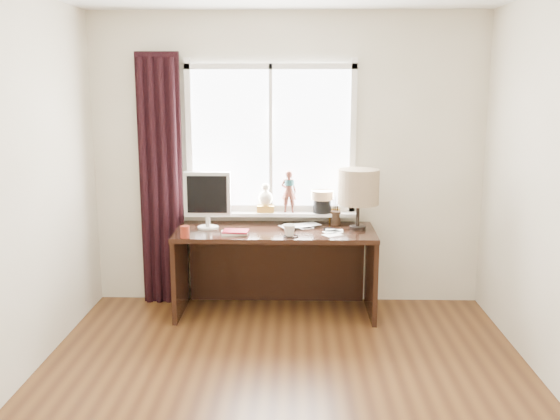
{
  "coord_description": "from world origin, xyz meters",
  "views": [
    {
      "loc": [
        0.07,
        -3.56,
        1.97
      ],
      "look_at": [
        -0.05,
        1.25,
        1.0
      ],
      "focal_mm": 40.0,
      "sensor_mm": 36.0,
      "label": 1
    }
  ],
  "objects_px": {
    "mug": "(289,230)",
    "table_lamp": "(358,188)",
    "monitor": "(207,197)",
    "red_cup": "(185,232)",
    "laptop": "(300,226)",
    "desk": "(276,254)"
  },
  "relations": [
    {
      "from": "red_cup",
      "to": "desk",
      "type": "xyz_separation_m",
      "value": [
        0.72,
        0.4,
        -0.29
      ]
    },
    {
      "from": "laptop",
      "to": "monitor",
      "type": "distance_m",
      "value": 0.84
    },
    {
      "from": "desk",
      "to": "table_lamp",
      "type": "height_order",
      "value": "table_lamp"
    },
    {
      "from": "desk",
      "to": "monitor",
      "type": "bearing_deg",
      "value": -175.09
    },
    {
      "from": "red_cup",
      "to": "laptop",
      "type": "bearing_deg",
      "value": 21.75
    },
    {
      "from": "laptop",
      "to": "monitor",
      "type": "bearing_deg",
      "value": 154.36
    },
    {
      "from": "red_cup",
      "to": "desk",
      "type": "bearing_deg",
      "value": 28.75
    },
    {
      "from": "red_cup",
      "to": "monitor",
      "type": "relative_size",
      "value": 0.2
    },
    {
      "from": "mug",
      "to": "laptop",
      "type": "bearing_deg",
      "value": 72.5
    },
    {
      "from": "mug",
      "to": "red_cup",
      "type": "relative_size",
      "value": 1.04
    },
    {
      "from": "monitor",
      "to": "red_cup",
      "type": "bearing_deg",
      "value": -111.78
    },
    {
      "from": "red_cup",
      "to": "desk",
      "type": "height_order",
      "value": "red_cup"
    },
    {
      "from": "red_cup",
      "to": "monitor",
      "type": "xyz_separation_m",
      "value": [
        0.14,
        0.35,
        0.23
      ]
    },
    {
      "from": "mug",
      "to": "table_lamp",
      "type": "height_order",
      "value": "table_lamp"
    },
    {
      "from": "monitor",
      "to": "table_lamp",
      "type": "xyz_separation_m",
      "value": [
        1.29,
        -0.01,
        0.09
      ]
    },
    {
      "from": "mug",
      "to": "desk",
      "type": "distance_m",
      "value": 0.45
    },
    {
      "from": "laptop",
      "to": "mug",
      "type": "bearing_deg",
      "value": -135.07
    },
    {
      "from": "laptop",
      "to": "mug",
      "type": "relative_size",
      "value": 3.51
    },
    {
      "from": "laptop",
      "to": "table_lamp",
      "type": "distance_m",
      "value": 0.6
    },
    {
      "from": "monitor",
      "to": "table_lamp",
      "type": "distance_m",
      "value": 1.29
    },
    {
      "from": "desk",
      "to": "laptop",
      "type": "bearing_deg",
      "value": -6.21
    },
    {
      "from": "laptop",
      "to": "desk",
      "type": "distance_m",
      "value": 0.34
    }
  ]
}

